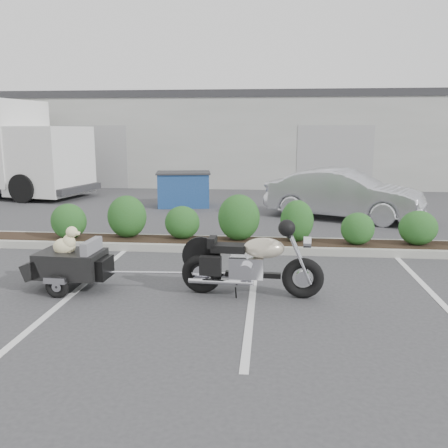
# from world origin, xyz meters

# --- Properties ---
(ground) EXTENTS (90.00, 90.00, 0.00)m
(ground) POSITION_xyz_m (0.00, 0.00, 0.00)
(ground) COLOR #38383A
(ground) RESTS_ON ground
(planter_kerb) EXTENTS (12.00, 1.00, 0.15)m
(planter_kerb) POSITION_xyz_m (1.00, 2.20, 0.07)
(planter_kerb) COLOR #9E9E93
(planter_kerb) RESTS_ON ground
(building) EXTENTS (26.00, 10.00, 4.00)m
(building) POSITION_xyz_m (0.00, 17.00, 2.00)
(building) COLOR #9EA099
(building) RESTS_ON ground
(motorcycle) EXTENTS (2.13, 0.72, 1.22)m
(motorcycle) POSITION_xyz_m (1.17, -0.66, 0.49)
(motorcycle) COLOR black
(motorcycle) RESTS_ON ground
(pet_trailer) EXTENTS (1.70, 0.95, 1.01)m
(pet_trailer) POSITION_xyz_m (-1.61, -0.64, 0.43)
(pet_trailer) COLOR black
(pet_trailer) RESTS_ON ground
(sedan) EXTENTS (4.42, 2.99, 1.38)m
(sedan) POSITION_xyz_m (3.46, 5.77, 0.69)
(sedan) COLOR #B9BAC1
(sedan) RESTS_ON ground
(dumpster) EXTENTS (1.86, 1.42, 1.11)m
(dumpster) POSITION_xyz_m (-1.32, 7.50, 0.56)
(dumpster) COLOR navy
(dumpster) RESTS_ON ground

